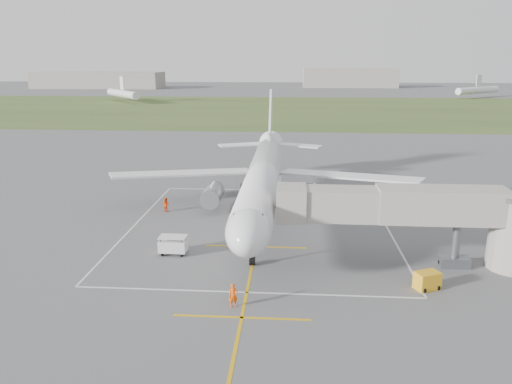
# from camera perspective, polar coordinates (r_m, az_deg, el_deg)

# --- Properties ---
(ground) EXTENTS (700.00, 700.00, 0.00)m
(ground) POSITION_cam_1_polar(r_m,az_deg,el_deg) (58.97, 0.70, -2.76)
(ground) COLOR #535355
(ground) RESTS_ON ground
(grass_strip) EXTENTS (700.00, 120.00, 0.02)m
(grass_strip) POSITION_cam_1_polar(r_m,az_deg,el_deg) (186.97, 3.16, 9.44)
(grass_strip) COLOR #395224
(grass_strip) RESTS_ON ground
(apron_markings) EXTENTS (28.20, 60.00, 0.01)m
(apron_markings) POSITION_cam_1_polar(r_m,az_deg,el_deg) (53.47, 0.32, -4.65)
(apron_markings) COLOR #D29C0C
(apron_markings) RESTS_ON ground
(airliner) EXTENTS (38.93, 46.75, 13.52)m
(airliner) POSITION_cam_1_polar(r_m,az_deg,el_deg) (58.52, 0.76, 1.56)
(airliner) COLOR silver
(airliner) RESTS_ON ground
(jet_bridge) EXTENTS (23.40, 5.00, 7.20)m
(jet_bridge) POSITION_cam_1_polar(r_m,az_deg,el_deg) (46.26, 19.49, -2.52)
(jet_bridge) COLOR gray
(jet_bridge) RESTS_ON ground
(gpu_unit) EXTENTS (2.26, 1.95, 1.44)m
(gpu_unit) POSITION_cam_1_polar(r_m,az_deg,el_deg) (42.99, 18.99, -9.56)
(gpu_unit) COLOR gold
(gpu_unit) RESTS_ON ground
(baggage_cart) EXTENTS (2.59, 1.59, 1.78)m
(baggage_cart) POSITION_cam_1_polar(r_m,az_deg,el_deg) (48.11, -9.45, -6.00)
(baggage_cart) COLOR silver
(baggage_cart) RESTS_ON ground
(ramp_worker_nose) EXTENTS (0.76, 0.58, 1.87)m
(ramp_worker_nose) POSITION_cam_1_polar(r_m,az_deg,el_deg) (37.89, -2.62, -11.74)
(ramp_worker_nose) COLOR #FD5207
(ramp_worker_nose) RESTS_ON ground
(ramp_worker_wing) EXTENTS (1.06, 1.02, 1.73)m
(ramp_worker_wing) POSITION_cam_1_polar(r_m,az_deg,el_deg) (61.55, -10.24, -1.40)
(ramp_worker_wing) COLOR #F13F07
(ramp_worker_wing) RESTS_ON ground
(distant_hangars) EXTENTS (345.00, 49.00, 12.00)m
(distant_hangars) POSITION_cam_1_polar(r_m,az_deg,el_deg) (322.11, 0.71, 12.69)
(distant_hangars) COLOR gray
(distant_hangars) RESTS_ON ground
(distant_aircraft) EXTENTS (185.38, 61.70, 8.85)m
(distant_aircraft) POSITION_cam_1_polar(r_m,az_deg,el_deg) (231.37, 6.16, 11.32)
(distant_aircraft) COLOR silver
(distant_aircraft) RESTS_ON ground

